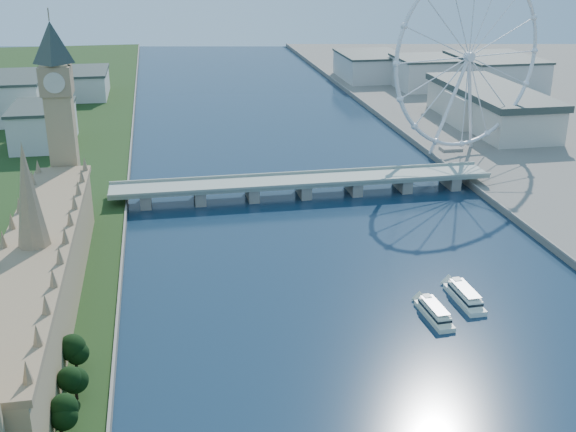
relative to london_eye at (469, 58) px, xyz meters
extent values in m
cube|color=tan|center=(-247.98, -185.08, -50.52)|extent=(24.00, 200.00, 28.00)
cone|color=#937A59|center=(-247.98, -185.08, -14.52)|extent=(12.00, 12.00, 40.00)
cube|color=tan|center=(-247.98, -77.08, -24.52)|extent=(13.00, 13.00, 80.00)
cube|color=#937A59|center=(-247.98, -77.08, 7.48)|extent=(15.00, 15.00, 14.00)
pyramid|color=#2D3833|center=(-247.98, -77.08, 35.48)|extent=(20.02, 20.02, 20.00)
cube|color=gray|center=(-119.98, -55.08, -59.02)|extent=(220.00, 22.00, 2.00)
cube|color=gray|center=(-209.98, -55.08, -63.77)|extent=(6.00, 20.00, 7.50)
cube|color=gray|center=(-179.98, -55.08, -63.77)|extent=(6.00, 20.00, 7.50)
cube|color=gray|center=(-149.98, -55.08, -63.77)|extent=(6.00, 20.00, 7.50)
cube|color=gray|center=(-119.98, -55.08, -63.77)|extent=(6.00, 20.00, 7.50)
cube|color=gray|center=(-89.98, -55.08, -63.77)|extent=(6.00, 20.00, 7.50)
cube|color=gray|center=(-59.98, -55.08, -63.77)|extent=(6.00, 20.00, 7.50)
cube|color=gray|center=(-29.98, -55.08, -63.77)|extent=(6.00, 20.00, 7.50)
torus|color=silver|center=(0.02, -0.08, 0.48)|extent=(113.60, 39.12, 118.60)
cylinder|color=silver|center=(0.02, -0.08, 0.48)|extent=(7.25, 6.61, 6.00)
cube|color=gray|center=(-2.98, 9.92, -63.52)|extent=(14.00, 10.00, 2.00)
cube|color=beige|center=(-279.98, 74.92, -51.52)|extent=(40.00, 60.00, 26.00)
cube|color=beige|center=(-319.98, 164.92, -48.52)|extent=(60.00, 80.00, 32.00)
cube|color=beige|center=(-269.98, 244.92, -53.52)|extent=(50.00, 70.00, 22.00)
cube|color=beige|center=(60.02, 224.92, -50.52)|extent=(60.00, 60.00, 28.00)
cube|color=beige|center=(120.02, 204.92, -49.52)|extent=(70.00, 90.00, 30.00)
cube|color=beige|center=(20.02, 284.92, -52.52)|extent=(60.00, 80.00, 24.00)
camera|label=1|loc=(-199.72, -442.86, 71.62)|focal=45.00mm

